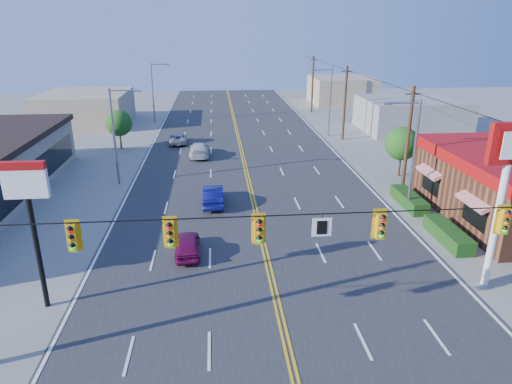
{
  "coord_description": "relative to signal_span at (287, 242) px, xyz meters",
  "views": [
    {
      "loc": [
        -2.72,
        -15.5,
        12.66
      ],
      "look_at": [
        -0.14,
        12.93,
        2.2
      ],
      "focal_mm": 32.0,
      "sensor_mm": 36.0,
      "label": 1
    }
  ],
  "objects": [
    {
      "name": "road",
      "position": [
        0.12,
        20.0,
        -4.86
      ],
      "size": [
        20.0,
        120.0,
        0.06
      ],
      "primitive_type": "cube",
      "color": "#2D2D30",
      "rests_on": "ground"
    },
    {
      "name": "utility_pole_near",
      "position": [
        12.32,
        18.0,
        -0.69
      ],
      "size": [
        0.28,
        0.28,
        8.4
      ],
      "primitive_type": "cylinder",
      "color": "#47301E",
      "rests_on": "ground"
    },
    {
      "name": "streetlight_se",
      "position": [
        10.91,
        14.0,
        -0.37
      ],
      "size": [
        2.55,
        0.25,
        8.0
      ],
      "color": "gray",
      "rests_on": "ground"
    },
    {
      "name": "car_silver",
      "position": [
        -6.86,
        35.48,
        -4.31
      ],
      "size": [
        2.2,
        4.25,
        1.15
      ],
      "primitive_type": "imported",
      "rotation": [
        0.0,
        0.0,
        3.22
      ],
      "color": "#B2B2B7",
      "rests_on": "ground"
    },
    {
      "name": "ground",
      "position": [
        0.12,
        0.0,
        -4.89
      ],
      "size": [
        160.0,
        160.0,
        0.0
      ],
      "primitive_type": "plane",
      "color": "gray",
      "rests_on": "ground"
    },
    {
      "name": "car_blue",
      "position": [
        -2.91,
        16.42,
        -4.18
      ],
      "size": [
        1.5,
        4.26,
        1.4
      ],
      "primitive_type": "imported",
      "rotation": [
        0.0,
        0.0,
        3.14
      ],
      "color": "navy",
      "rests_on": "ground"
    },
    {
      "name": "kfc_pylon",
      "position": [
        11.12,
        4.0,
        1.16
      ],
      "size": [
        2.2,
        0.36,
        8.5
      ],
      "color": "white",
      "rests_on": "ground"
    },
    {
      "name": "utility_pole_far",
      "position": [
        12.32,
        54.0,
        -0.69
      ],
      "size": [
        0.28,
        0.28,
        8.4
      ],
      "primitive_type": "cylinder",
      "color": "#47301E",
      "rests_on": "ground"
    },
    {
      "name": "bld_west_far",
      "position": [
        -19.88,
        48.0,
        -2.79
      ],
      "size": [
        11.0,
        12.0,
        4.2
      ],
      "primitive_type": "cube",
      "color": "tan",
      "rests_on": "ground"
    },
    {
      "name": "bld_east_far",
      "position": [
        19.12,
        62.0,
        -2.69
      ],
      "size": [
        10.0,
        10.0,
        4.4
      ],
      "primitive_type": "cube",
      "color": "tan",
      "rests_on": "ground"
    },
    {
      "name": "bld_east_mid",
      "position": [
        22.12,
        40.0,
        -2.89
      ],
      "size": [
        12.0,
        10.0,
        4.0
      ],
      "primitive_type": "cube",
      "color": "gray",
      "rests_on": "ground"
    },
    {
      "name": "tree_kfc_rear",
      "position": [
        13.62,
        22.0,
        -1.95
      ],
      "size": [
        2.94,
        2.94,
        4.41
      ],
      "color": "#47301E",
      "rests_on": "ground"
    },
    {
      "name": "car_white",
      "position": [
        -4.28,
        29.97,
        -4.19
      ],
      "size": [
        1.97,
        4.8,
        1.39
      ],
      "primitive_type": "imported",
      "rotation": [
        0.0,
        0.0,
        3.15
      ],
      "color": "silver",
      "rests_on": "ground"
    },
    {
      "name": "utility_pole_mid",
      "position": [
        12.32,
        36.0,
        -0.69
      ],
      "size": [
        0.28,
        0.28,
        8.4
      ],
      "primitive_type": "cylinder",
      "color": "#47301E",
      "rests_on": "ground"
    },
    {
      "name": "streetlight_nw",
      "position": [
        -10.67,
        48.0,
        -0.37
      ],
      "size": [
        2.55,
        0.25,
        8.0
      ],
      "color": "gray",
      "rests_on": "ground"
    },
    {
      "name": "pizza_hut_sign",
      "position": [
        -10.88,
        4.0,
        0.3
      ],
      "size": [
        1.9,
        0.3,
        6.85
      ],
      "color": "black",
      "rests_on": "ground"
    },
    {
      "name": "tree_west",
      "position": [
        -12.88,
        34.0,
        -2.09
      ],
      "size": [
        2.8,
        2.8,
        4.2
      ],
      "color": "#47301E",
      "rests_on": "ground"
    },
    {
      "name": "streetlight_sw",
      "position": [
        -10.67,
        22.0,
        -0.37
      ],
      "size": [
        2.55,
        0.25,
        8.0
      ],
      "color": "gray",
      "rests_on": "ground"
    },
    {
      "name": "streetlight_ne",
      "position": [
        10.91,
        38.0,
        -0.37
      ],
      "size": [
        2.55,
        0.25,
        8.0
      ],
      "color": "gray",
      "rests_on": "ground"
    },
    {
      "name": "car_magenta",
      "position": [
        -4.42,
        8.59,
        -4.27
      ],
      "size": [
        1.62,
        3.67,
        1.23
      ],
      "primitive_type": "imported",
      "rotation": [
        0.0,
        0.0,
        3.19
      ],
      "color": "maroon",
      "rests_on": "ground"
    },
    {
      "name": "signal_span",
      "position": [
        0.0,
        0.0,
        0.0
      ],
      "size": [
        24.32,
        0.34,
        9.0
      ],
      "color": "#47301E",
      "rests_on": "ground"
    }
  ]
}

